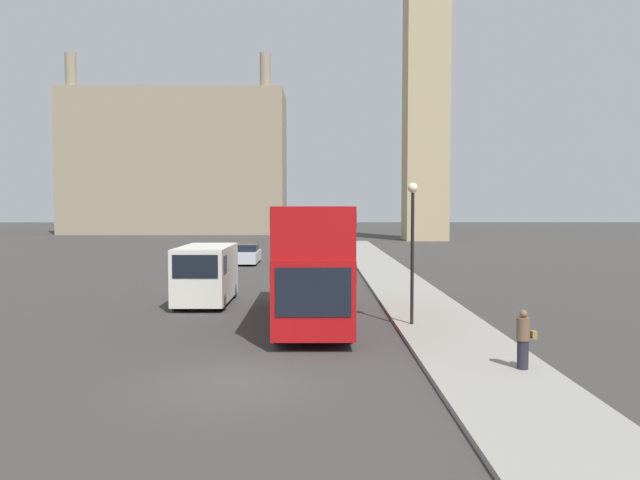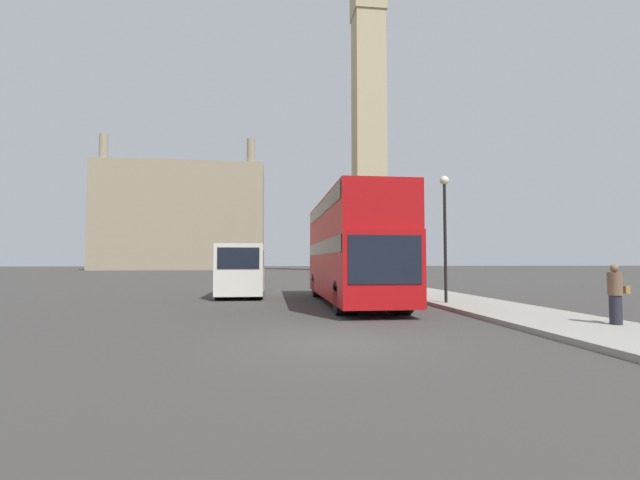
{
  "view_description": "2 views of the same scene",
  "coord_description": "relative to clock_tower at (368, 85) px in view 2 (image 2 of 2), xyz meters",
  "views": [
    {
      "loc": [
        2.12,
        -15.28,
        4.41
      ],
      "look_at": [
        2.29,
        10.29,
        3.0
      ],
      "focal_mm": 35.0,
      "sensor_mm": 36.0,
      "label": 1
    },
    {
      "loc": [
        -1.4,
        -9.44,
        1.78
      ],
      "look_at": [
        1.6,
        16.06,
        3.07
      ],
      "focal_mm": 24.0,
      "sensor_mm": 36.0,
      "label": 2
    }
  ],
  "objects": [
    {
      "name": "building_block_distant",
      "position": [
        -35.95,
        20.42,
        -22.3
      ],
      "size": [
        34.08,
        13.71,
        27.07
      ],
      "color": "gray",
      "rests_on": "ground_plane"
    },
    {
      "name": "street_lamp",
      "position": [
        -10.48,
        -57.36,
        -29.89
      ],
      "size": [
        0.36,
        0.36,
        5.07
      ],
      "color": "black",
      "rests_on": "sidewalk_strip"
    },
    {
      "name": "white_van",
      "position": [
        -18.86,
        -51.81,
        -32.04
      ],
      "size": [
        2.22,
        5.18,
        2.6
      ],
      "color": "silver",
      "rests_on": "ground_plane"
    },
    {
      "name": "red_double_decker_bus",
      "position": [
        -14.02,
        -55.97,
        -30.97
      ],
      "size": [
        2.61,
        10.53,
        4.38
      ],
      "color": "#A80F11",
      "rests_on": "ground_plane"
    },
    {
      "name": "ground_plane",
      "position": [
        -16.06,
        -64.31,
        -33.43
      ],
      "size": [
        300.0,
        300.0,
        0.0
      ],
      "primitive_type": "plane",
      "color": "#383533"
    },
    {
      "name": "pedestrian",
      "position": [
        -8.53,
        -63.57,
        -32.5
      ],
      "size": [
        0.51,
        0.35,
        1.55
      ],
      "color": "#23232D",
      "rests_on": "sidewalk_strip"
    },
    {
      "name": "parked_sedan",
      "position": [
        -19.14,
        -32.41,
        -32.75
      ],
      "size": [
        1.72,
        4.74,
        1.48
      ],
      "color": "silver",
      "rests_on": "ground_plane"
    },
    {
      "name": "sidewalk_strip",
      "position": [
        -9.38,
        -64.31,
        -33.35
      ],
      "size": [
        3.36,
        120.0,
        0.15
      ],
      "color": "gray",
      "rests_on": "ground_plane"
    },
    {
      "name": "clock_tower",
      "position": [
        0.0,
        0.0,
        0.0
      ],
      "size": [
        5.7,
        5.87,
        65.24
      ],
      "color": "tan",
      "rests_on": "ground_plane"
    }
  ]
}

